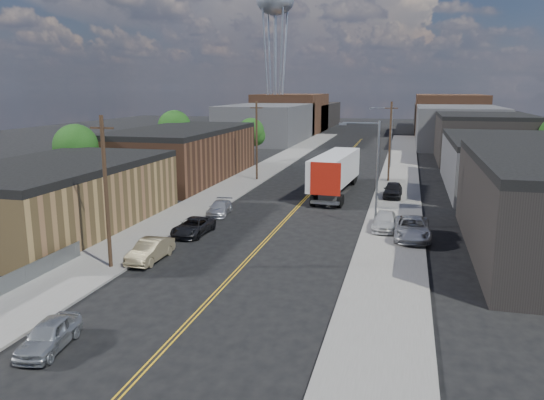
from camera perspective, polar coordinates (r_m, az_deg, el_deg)
The scene contains 32 objects.
ground at distance 81.03m, azimuth 6.90°, elevation 3.63°, with size 260.00×260.00×0.00m, color black.
centerline at distance 66.37m, azimuth 5.19°, elevation 1.83°, with size 0.32×120.00×0.01m, color gold.
sidewalk_left at distance 68.48m, azimuth -2.69°, elevation 2.24°, with size 5.00×140.00×0.15m, color slate.
sidewalk_right at distance 65.56m, azimuth 13.41°, elevation 1.48°, with size 5.00×140.00×0.15m, color slate.
warehouse_tan at distance 47.82m, azimuth -22.27°, elevation 0.41°, with size 12.00×22.00×5.60m.
warehouse_brown at distance 70.04m, azimuth -9.64°, elevation 4.96°, with size 12.00×26.00×6.60m.
industrial_right_b at distance 67.12m, azimuth 24.30°, elevation 3.56°, with size 14.00×24.00×6.10m.
industrial_right_c at distance 92.60m, azimuth 21.67°, elevation 6.28°, with size 14.00×22.00×7.60m.
skyline_left_a at distance 118.71m, azimuth -0.49°, elevation 8.29°, with size 16.00×30.00×8.00m, color #353638.
skyline_right_a at distance 115.19m, azimuth 19.30°, elevation 7.51°, with size 16.00×30.00×8.00m, color #353638.
skyline_left_b at distance 142.93m, azimuth 2.11°, elevation 9.31°, with size 16.00×26.00×10.00m, color #513120.
skyline_right_b at distance 140.02m, azimuth 18.51°, elevation 8.65°, with size 16.00×26.00×10.00m, color #513120.
skyline_left_c at distance 162.58m, azimuth 3.62°, elevation 9.09°, with size 16.00×40.00×7.00m, color black.
skyline_right_c at distance 160.03m, azimuth 17.99°, elevation 8.49°, with size 16.00×40.00×7.00m, color black.
water_tower at distance 134.83m, azimuth 0.35°, elevation 20.08°, with size 9.00×9.00×36.90m.
streetlight_near at distance 45.05m, azimuth 10.78°, elevation 3.70°, with size 3.39×0.25×9.00m.
streetlight_far at distance 79.82m, azimuth 12.45°, elevation 7.16°, with size 3.39×0.25×9.00m.
utility_pole_left_near at distance 35.44m, azimuth -17.42°, elevation 0.83°, with size 1.60×0.26×10.00m.
utility_pole_left_far at distance 67.44m, azimuth -1.66°, elevation 6.43°, with size 1.60×0.26×10.00m.
utility_pole_right at distance 67.87m, azimuth 12.57°, elevation 6.19°, with size 1.60×0.26×10.00m.
tree_left_near at distance 60.55m, azimuth -20.29°, elevation 5.10°, with size 4.85×4.76×7.91m.
tree_left_mid at distance 82.24m, azimuth -10.40°, elevation 7.49°, with size 5.10×5.04×8.37m.
tree_left_far at distance 85.34m, azimuth -2.23°, elevation 7.21°, with size 4.35×4.20×6.97m.
semi_truck at distance 60.21m, azimuth 7.01°, elevation 3.27°, with size 4.08×17.74×4.60m.
car_left_a at distance 26.75m, azimuth -22.86°, elevation -13.24°, with size 1.62×4.02×1.37m, color #B2B6B8.
car_left_b at distance 37.37m, azimuth -12.96°, elevation -5.30°, with size 1.59×4.56×1.50m, color #887A59.
car_left_c at distance 43.26m, azimuth -8.49°, elevation -2.85°, with size 2.25×4.88×1.35m, color black.
car_left_d at distance 49.72m, azimuth -5.66°, elevation -0.87°, with size 1.80×4.42×1.28m, color #BABCC0.
car_right_lot_a at distance 42.61m, azimuth 14.83°, elevation -2.95°, with size 2.73×5.92×1.65m, color #A9ABAF.
car_right_lot_b at distance 44.93m, azimuth 12.05°, elevation -2.22°, with size 1.93×4.76×1.38m, color #B1B1B1.
car_right_lot_c at distance 58.21m, azimuth 12.87°, elevation 1.08°, with size 1.88×4.68×1.60m, color black.
car_ahead_truck at distance 63.12m, azimuth 6.11°, elevation 1.87°, with size 2.13×4.63×1.29m, color black.
Camera 1 is at (10.29, -19.52, 11.66)m, focal length 35.00 mm.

